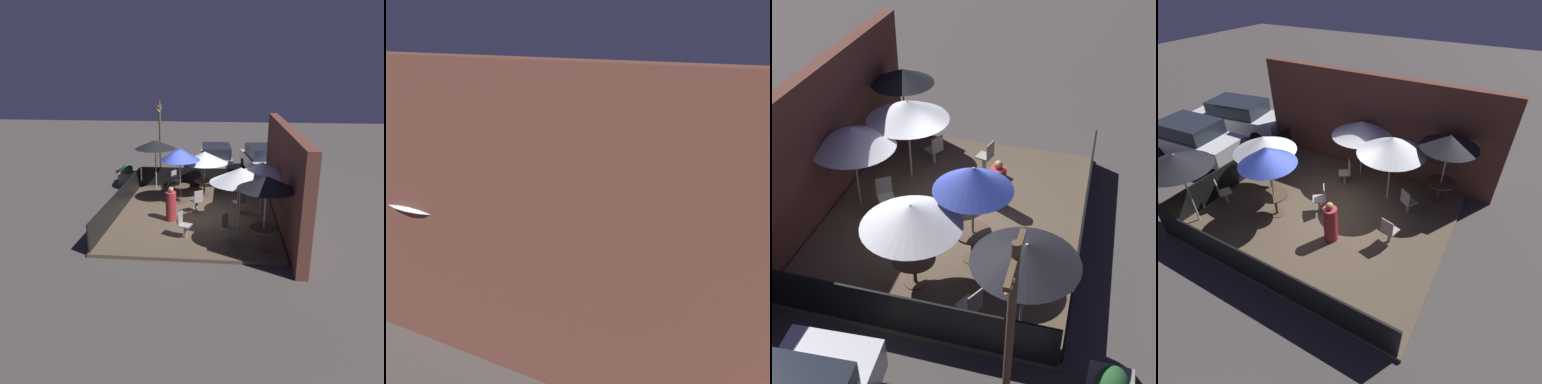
% 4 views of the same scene
% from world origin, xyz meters
% --- Properties ---
extents(ground_plane, '(60.00, 60.00, 0.00)m').
position_xyz_m(ground_plane, '(0.00, 0.00, 0.00)').
color(ground_plane, '#423D3A').
extents(patio_deck, '(7.61, 6.25, 0.12)m').
position_xyz_m(patio_deck, '(0.00, 0.00, 0.06)').
color(patio_deck, brown).
rests_on(patio_deck, ground_plane).
extents(building_wall, '(9.21, 0.36, 3.67)m').
position_xyz_m(building_wall, '(0.00, 3.35, 1.84)').
color(building_wall, brown).
rests_on(building_wall, ground_plane).
extents(fence_front, '(7.41, 0.05, 0.95)m').
position_xyz_m(fence_front, '(0.00, -3.08, 0.59)').
color(fence_front, black).
rests_on(fence_front, patio_deck).
extents(fence_side_left, '(0.05, 6.05, 0.95)m').
position_xyz_m(fence_side_left, '(-3.76, 0.00, 0.59)').
color(fence_side_left, black).
rests_on(fence_side_left, patio_deck).
extents(patio_umbrella_0, '(2.07, 2.07, 2.06)m').
position_xyz_m(patio_umbrella_0, '(-2.43, 0.19, 1.92)').
color(patio_umbrella_0, '#B2B2B7').
rests_on(patio_umbrella_0, patio_deck).
extents(patio_umbrella_1, '(1.81, 1.81, 2.46)m').
position_xyz_m(patio_umbrella_1, '(2.97, 2.40, 2.37)').
color(patio_umbrella_1, '#B2B2B7').
rests_on(patio_umbrella_1, patio_deck).
extents(patio_umbrella_2, '(1.70, 1.70, 2.42)m').
position_xyz_m(patio_umbrella_2, '(-1.37, -0.79, 2.27)').
color(patio_umbrella_2, '#B2B2B7').
rests_on(patio_umbrella_2, patio_deck).
extents(patio_umbrella_3, '(2.12, 2.12, 2.17)m').
position_xyz_m(patio_umbrella_3, '(-0.06, 2.55, 2.04)').
color(patio_umbrella_3, '#B2B2B7').
rests_on(patio_umbrella_3, patio_deck).
extents(patio_umbrella_4, '(2.17, 2.17, 2.31)m').
position_xyz_m(patio_umbrella_4, '(1.42, 1.68, 2.17)').
color(patio_umbrella_4, '#B2B2B7').
rests_on(patio_umbrella_4, patio_deck).
extents(patio_umbrella_5, '(1.93, 1.93, 2.37)m').
position_xyz_m(patio_umbrella_5, '(-3.34, -2.22, 2.29)').
color(patio_umbrella_5, '#B2B2B7').
rests_on(patio_umbrella_5, patio_deck).
extents(dining_table_0, '(0.91, 0.91, 0.70)m').
position_xyz_m(dining_table_0, '(-2.43, 0.19, 0.68)').
color(dining_table_0, '#4C3828').
rests_on(dining_table_0, patio_deck).
extents(dining_table_1, '(0.92, 0.92, 0.77)m').
position_xyz_m(dining_table_1, '(2.97, 2.40, 0.73)').
color(dining_table_1, '#4C3828').
rests_on(dining_table_1, patio_deck).
extents(dining_table_2, '(0.84, 0.84, 0.77)m').
position_xyz_m(dining_table_2, '(-1.37, -0.79, 0.73)').
color(dining_table_2, '#4C3828').
rests_on(dining_table_2, patio_deck).
extents(patio_chair_0, '(0.56, 0.56, 0.94)m').
position_xyz_m(patio_chair_0, '(-0.25, 1.74, 0.63)').
color(patio_chair_0, gray).
rests_on(patio_chair_0, patio_deck).
extents(patio_chair_1, '(0.55, 0.55, 0.90)m').
position_xyz_m(patio_chair_1, '(2.26, 1.26, 0.61)').
color(patio_chair_1, gray).
rests_on(patio_chair_1, patio_deck).
extents(patio_chair_2, '(0.56, 0.56, 0.95)m').
position_xyz_m(patio_chair_2, '(-0.20, 0.04, 0.64)').
color(patio_chair_2, gray).
rests_on(patio_chair_2, patio_deck).
extents(patio_chair_3, '(0.54, 0.54, 0.92)m').
position_xyz_m(patio_chair_3, '(-3.22, -1.24, 0.62)').
color(patio_chair_3, gray).
rests_on(patio_chair_3, patio_deck).
extents(patio_chair_4, '(0.49, 0.49, 0.92)m').
position_xyz_m(patio_chair_4, '(2.27, -0.24, 0.62)').
color(patio_chair_4, gray).
rests_on(patio_chair_4, patio_deck).
extents(patron_0, '(0.41, 0.41, 1.34)m').
position_xyz_m(patron_0, '(0.74, -0.89, 0.72)').
color(patron_0, maroon).
rests_on(patron_0, patio_deck).
extents(parked_car_0, '(4.29, 2.01, 1.62)m').
position_xyz_m(parked_car_0, '(-6.86, 0.59, 0.84)').
color(parked_car_0, silver).
rests_on(parked_car_0, ground_plane).
extents(parked_car_1, '(4.67, 2.35, 1.62)m').
position_xyz_m(parked_car_1, '(-6.84, 3.19, 0.85)').
color(parked_car_1, silver).
rests_on(parked_car_1, ground_plane).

